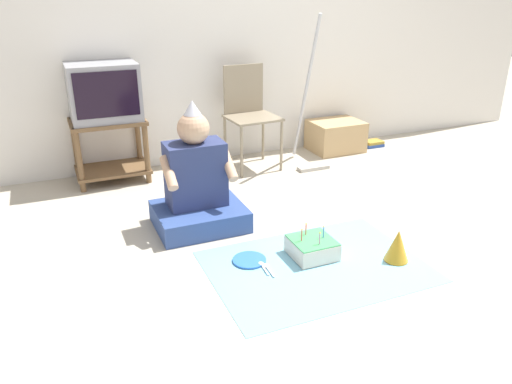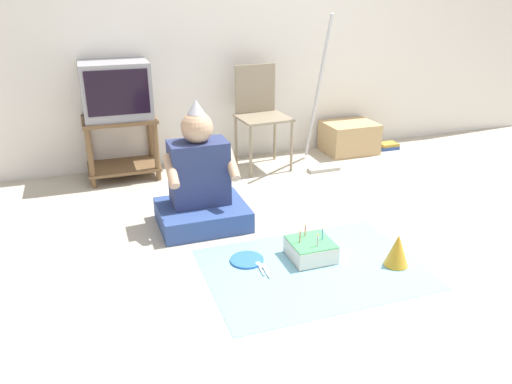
{
  "view_description": "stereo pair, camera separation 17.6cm",
  "coord_description": "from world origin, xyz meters",
  "px_view_note": "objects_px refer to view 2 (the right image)",
  "views": [
    {
      "loc": [
        -1.7,
        -2.1,
        1.49
      ],
      "look_at": [
        -0.63,
        0.41,
        0.35
      ],
      "focal_mm": 35.0,
      "sensor_mm": 36.0,
      "label": 1
    },
    {
      "loc": [
        -1.53,
        -2.16,
        1.49
      ],
      "look_at": [
        -0.63,
        0.41,
        0.35
      ],
      "focal_mm": 35.0,
      "sensor_mm": 36.0,
      "label": 2
    }
  ],
  "objects_px": {
    "folding_chair": "(260,109)",
    "book_pile": "(388,146)",
    "tv": "(116,90)",
    "dust_mop": "(320,124)",
    "party_hat_blue": "(397,250)",
    "person_seated": "(200,187)",
    "paper_plate": "(247,260)",
    "cardboard_box_stack": "(349,137)",
    "birthday_cake": "(311,249)"
  },
  "relations": [
    {
      "from": "cardboard_box_stack",
      "to": "birthday_cake",
      "type": "bearing_deg",
      "value": -124.96
    },
    {
      "from": "party_hat_blue",
      "to": "book_pile",
      "type": "bearing_deg",
      "value": 58.17
    },
    {
      "from": "folding_chair",
      "to": "book_pile",
      "type": "distance_m",
      "value": 1.43
    },
    {
      "from": "folding_chair",
      "to": "cardboard_box_stack",
      "type": "bearing_deg",
      "value": 4.58
    },
    {
      "from": "folding_chair",
      "to": "book_pile",
      "type": "xyz_separation_m",
      "value": [
        1.35,
        0.04,
        -0.48
      ]
    },
    {
      "from": "tv",
      "to": "birthday_cake",
      "type": "bearing_deg",
      "value": -62.86
    },
    {
      "from": "folding_chair",
      "to": "party_hat_blue",
      "type": "relative_size",
      "value": 4.56
    },
    {
      "from": "tv",
      "to": "paper_plate",
      "type": "distance_m",
      "value": 1.88
    },
    {
      "from": "folding_chair",
      "to": "dust_mop",
      "type": "distance_m",
      "value": 0.53
    },
    {
      "from": "dust_mop",
      "to": "tv",
      "type": "bearing_deg",
      "value": 169.04
    },
    {
      "from": "tv",
      "to": "dust_mop",
      "type": "bearing_deg",
      "value": -10.96
    },
    {
      "from": "folding_chair",
      "to": "dust_mop",
      "type": "bearing_deg",
      "value": -24.76
    },
    {
      "from": "tv",
      "to": "person_seated",
      "type": "bearing_deg",
      "value": -69.38
    },
    {
      "from": "person_seated",
      "to": "birthday_cake",
      "type": "relative_size",
      "value": 3.37
    },
    {
      "from": "book_pile",
      "to": "party_hat_blue",
      "type": "xyz_separation_m",
      "value": [
        -1.19,
        -1.92,
        0.07
      ]
    },
    {
      "from": "tv",
      "to": "cardboard_box_stack",
      "type": "distance_m",
      "value": 2.17
    },
    {
      "from": "person_seated",
      "to": "dust_mop",
      "type": "bearing_deg",
      "value": 31.44
    },
    {
      "from": "party_hat_blue",
      "to": "tv",
      "type": "bearing_deg",
      "value": 123.7
    },
    {
      "from": "tv",
      "to": "person_seated",
      "type": "xyz_separation_m",
      "value": [
        0.4,
        -1.07,
        -0.46
      ]
    },
    {
      "from": "dust_mop",
      "to": "person_seated",
      "type": "bearing_deg",
      "value": -148.56
    },
    {
      "from": "folding_chair",
      "to": "party_hat_blue",
      "type": "xyz_separation_m",
      "value": [
        0.16,
        -1.88,
        -0.41
      ]
    },
    {
      "from": "tv",
      "to": "dust_mop",
      "type": "height_order",
      "value": "dust_mop"
    },
    {
      "from": "paper_plate",
      "to": "folding_chair",
      "type": "bearing_deg",
      "value": 67.84
    },
    {
      "from": "cardboard_box_stack",
      "to": "birthday_cake",
      "type": "height_order",
      "value": "cardboard_box_stack"
    },
    {
      "from": "person_seated",
      "to": "paper_plate",
      "type": "xyz_separation_m",
      "value": [
        0.13,
        -0.58,
        -0.25
      ]
    },
    {
      "from": "book_pile",
      "to": "party_hat_blue",
      "type": "height_order",
      "value": "party_hat_blue"
    },
    {
      "from": "tv",
      "to": "paper_plate",
      "type": "xyz_separation_m",
      "value": [
        0.53,
        -1.65,
        -0.71
      ]
    },
    {
      "from": "tv",
      "to": "paper_plate",
      "type": "relative_size",
      "value": 2.67
    },
    {
      "from": "person_seated",
      "to": "birthday_cake",
      "type": "height_order",
      "value": "person_seated"
    },
    {
      "from": "birthday_cake",
      "to": "party_hat_blue",
      "type": "relative_size",
      "value": 1.3
    },
    {
      "from": "book_pile",
      "to": "cardboard_box_stack",
      "type": "bearing_deg",
      "value": 174.78
    },
    {
      "from": "cardboard_box_stack",
      "to": "person_seated",
      "type": "xyz_separation_m",
      "value": [
        -1.69,
        -1.05,
        0.12
      ]
    },
    {
      "from": "cardboard_box_stack",
      "to": "dust_mop",
      "type": "relative_size",
      "value": 0.37
    },
    {
      "from": "folding_chair",
      "to": "party_hat_blue",
      "type": "distance_m",
      "value": 1.93
    },
    {
      "from": "folding_chair",
      "to": "person_seated",
      "type": "distance_m",
      "value": 1.26
    },
    {
      "from": "paper_plate",
      "to": "party_hat_blue",
      "type": "bearing_deg",
      "value": -22.3
    },
    {
      "from": "folding_chair",
      "to": "cardboard_box_stack",
      "type": "height_order",
      "value": "folding_chair"
    },
    {
      "from": "birthday_cake",
      "to": "cardboard_box_stack",
      "type": "bearing_deg",
      "value": 55.04
    },
    {
      "from": "tv",
      "to": "dust_mop",
      "type": "relative_size",
      "value": 0.41
    },
    {
      "from": "dust_mop",
      "to": "paper_plate",
      "type": "height_order",
      "value": "dust_mop"
    },
    {
      "from": "tv",
      "to": "cardboard_box_stack",
      "type": "relative_size",
      "value": 1.09
    },
    {
      "from": "folding_chair",
      "to": "birthday_cake",
      "type": "bearing_deg",
      "value": -99.33
    },
    {
      "from": "paper_plate",
      "to": "cardboard_box_stack",
      "type": "bearing_deg",
      "value": 46.18
    },
    {
      "from": "cardboard_box_stack",
      "to": "birthday_cake",
      "type": "distance_m",
      "value": 2.1
    },
    {
      "from": "tv",
      "to": "cardboard_box_stack",
      "type": "bearing_deg",
      "value": -0.66
    },
    {
      "from": "cardboard_box_stack",
      "to": "book_pile",
      "type": "bearing_deg",
      "value": -5.22
    },
    {
      "from": "folding_chair",
      "to": "person_seated",
      "type": "height_order",
      "value": "folding_chair"
    },
    {
      "from": "person_seated",
      "to": "party_hat_blue",
      "type": "height_order",
      "value": "person_seated"
    },
    {
      "from": "book_pile",
      "to": "dust_mop",
      "type": "bearing_deg",
      "value": -163.74
    },
    {
      "from": "dust_mop",
      "to": "book_pile",
      "type": "height_order",
      "value": "dust_mop"
    }
  ]
}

